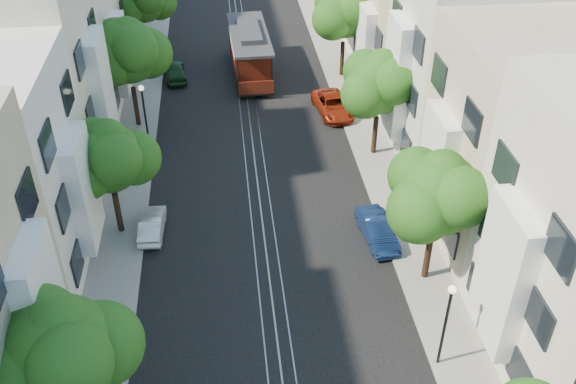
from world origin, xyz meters
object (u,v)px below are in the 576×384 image
object	(u,v)px
lamp_west	(144,108)
parked_car_e_mid	(377,230)
parked_car_w_mid	(152,225)
cable_car	(250,50)
tree_e_d	(345,12)
tree_w_a	(63,353)
parked_car_e_far	(333,105)
tree_w_c	(129,53)
tree_e_c	(381,85)
tree_w_b	(109,159)
tree_w_d	(143,0)
lamp_east	(447,314)
parked_car_w_far	(175,71)
tree_e_b	(439,196)

from	to	relation	value
lamp_west	parked_car_e_mid	world-z (taller)	lamp_west
parked_car_w_mid	parked_car_e_mid	bearing A→B (deg)	173.89
cable_car	tree_e_d	bearing A→B (deg)	-10.69
tree_w_a	parked_car_e_far	bearing A→B (deg)	61.37
lamp_west	tree_e_d	bearing A→B (deg)	33.50
tree_e_d	tree_w_c	size ratio (longest dim) A/B	0.97
tree_e_c	tree_e_d	size ratio (longest dim) A/B	0.95
tree_w_c	tree_w_b	bearing A→B (deg)	-90.00
tree_w_d	parked_car_w_mid	world-z (taller)	tree_w_d
tree_w_a	tree_w_d	size ratio (longest dim) A/B	1.03
lamp_east	lamp_west	bearing A→B (deg)	124.99
tree_w_a	cable_car	bearing A→B (deg)	75.73
tree_w_d	parked_car_e_far	xyz separation A→B (m)	(12.74, -10.67, -3.99)
lamp_east	parked_car_w_far	size ratio (longest dim) A/B	1.12
tree_e_d	tree_w_a	world-z (taller)	tree_e_d
tree_w_d	tree_e_d	bearing A→B (deg)	-19.15
tree_e_d	parked_car_e_far	xyz separation A→B (m)	(-1.66, -5.67, -4.26)
cable_car	parked_car_e_far	world-z (taller)	cable_car
tree_w_b	parked_car_e_far	world-z (taller)	tree_w_b
cable_car	parked_car_e_far	size ratio (longest dim) A/B	1.97
tree_e_d	cable_car	xyz separation A→B (m)	(-6.76, 1.03, -2.91)
parked_car_e_far	tree_w_c	bearing A→B (deg)	173.72
tree_e_c	tree_w_a	distance (m)	23.05
tree_w_b	tree_w_d	size ratio (longest dim) A/B	0.96
tree_w_a	parked_car_w_far	size ratio (longest dim) A/B	1.80
parked_car_w_mid	parked_car_w_far	distance (m)	18.05
lamp_west	parked_car_e_far	world-z (taller)	lamp_west
tree_e_c	lamp_east	distance (m)	16.10
tree_w_b	cable_car	world-z (taller)	tree_w_b
parked_car_e_far	parked_car_w_mid	bearing A→B (deg)	-141.85
tree_e_d	parked_car_w_far	distance (m)	13.04
tree_w_c	lamp_east	size ratio (longest dim) A/B	1.71
parked_car_w_far	lamp_west	bearing A→B (deg)	75.17
tree_w_a	tree_w_c	size ratio (longest dim) A/B	0.94
tree_w_a	cable_car	xyz separation A→B (m)	(7.64, 30.03, -2.78)
tree_w_b	parked_car_w_far	distance (m)	18.32
tree_e_d	parked_car_w_mid	distance (m)	21.94
tree_e_c	parked_car_e_mid	size ratio (longest dim) A/B	1.78
tree_w_b	tree_w_d	bearing A→B (deg)	90.00
tree_w_a	tree_w_c	world-z (taller)	tree_w_c
tree_e_b	lamp_east	distance (m)	5.41
parked_car_e_far	tree_e_c	bearing A→B (deg)	-80.48
parked_car_e_far	parked_car_w_mid	size ratio (longest dim) A/B	1.37
tree_w_b	parked_car_e_far	xyz separation A→B (m)	(12.74, 11.33, -3.79)
tree_e_b	parked_car_e_far	xyz separation A→B (m)	(-1.66, 16.33, -4.12)
cable_car	parked_car_w_mid	distance (m)	19.31
tree_w_a	cable_car	world-z (taller)	tree_w_a
lamp_east	parked_car_e_far	distance (m)	21.44
parked_car_w_mid	tree_w_b	bearing A→B (deg)	-5.97
tree_w_c	cable_car	bearing A→B (deg)	42.64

